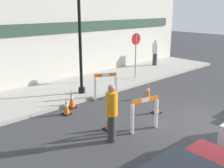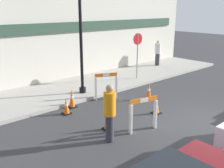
# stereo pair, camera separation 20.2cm
# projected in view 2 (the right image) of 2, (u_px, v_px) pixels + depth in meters

# --- Properties ---
(ground_plane) EXTENTS (60.00, 60.00, 0.00)m
(ground_plane) POSITION_uv_depth(u_px,v_px,m) (205.00, 126.00, 8.66)
(ground_plane) COLOR #38383A
(sidewalk_slab) EXTENTS (18.00, 3.26, 0.14)m
(sidewalk_slab) POSITION_uv_depth(u_px,v_px,m) (92.00, 84.00, 13.04)
(sidewalk_slab) COLOR #ADA89E
(sidewalk_slab) RESTS_ON ground_plane
(storefront_facade) EXTENTS (18.00, 0.22, 5.50)m
(storefront_facade) POSITION_uv_depth(u_px,v_px,m) (71.00, 28.00, 13.51)
(storefront_facade) COLOR beige
(storefront_facade) RESTS_ON ground_plane
(streetlamp_post) EXTENTS (0.44, 0.44, 5.79)m
(streetlamp_post) POSITION_uv_depth(u_px,v_px,m) (80.00, 6.00, 10.57)
(streetlamp_post) COLOR black
(streetlamp_post) RESTS_ON sidewalk_slab
(stop_sign) EXTENTS (0.60, 0.06, 2.37)m
(stop_sign) POSITION_uv_depth(u_px,v_px,m) (138.00, 49.00, 13.51)
(stop_sign) COLOR gray
(stop_sign) RESTS_ON sidewalk_slab
(barricade_0) EXTENTS (0.98, 0.37, 1.10)m
(barricade_0) POSITION_uv_depth(u_px,v_px,m) (143.00, 113.00, 8.14)
(barricade_0) COLOR white
(barricade_0) RESTS_ON ground_plane
(barricade_1) EXTENTS (0.92, 0.53, 1.14)m
(barricade_1) POSITION_uv_depth(u_px,v_px,m) (106.00, 85.00, 11.00)
(barricade_1) COLOR white
(barricade_1) RESTS_ON ground_plane
(traffic_cone_0) EXTENTS (0.30, 0.30, 0.63)m
(traffic_cone_0) POSITION_uv_depth(u_px,v_px,m) (108.00, 121.00, 8.31)
(traffic_cone_0) COLOR black
(traffic_cone_0) RESTS_ON ground_plane
(traffic_cone_1) EXTENTS (0.30, 0.30, 0.47)m
(traffic_cone_1) POSITION_uv_depth(u_px,v_px,m) (156.00, 108.00, 9.60)
(traffic_cone_1) COLOR black
(traffic_cone_1) RESTS_ON ground_plane
(traffic_cone_2) EXTENTS (0.30, 0.30, 0.71)m
(traffic_cone_2) POSITION_uv_depth(u_px,v_px,m) (149.00, 91.00, 11.11)
(traffic_cone_2) COLOR black
(traffic_cone_2) RESTS_ON ground_plane
(traffic_cone_3) EXTENTS (0.30, 0.30, 0.62)m
(traffic_cone_3) POSITION_uv_depth(u_px,v_px,m) (66.00, 106.00, 9.54)
(traffic_cone_3) COLOR black
(traffic_cone_3) RESTS_ON ground_plane
(traffic_cone_4) EXTENTS (0.30, 0.30, 0.72)m
(traffic_cone_4) POSITION_uv_depth(u_px,v_px,m) (72.00, 99.00, 10.16)
(traffic_cone_4) COLOR black
(traffic_cone_4) RESTS_ON ground_plane
(person_worker) EXTENTS (0.47, 0.47, 1.72)m
(person_worker) POSITION_uv_depth(u_px,v_px,m) (110.00, 112.00, 7.40)
(person_worker) COLOR #33333D
(person_worker) RESTS_ON ground_plane
(person_pedestrian) EXTENTS (0.49, 0.49, 1.61)m
(person_pedestrian) POSITION_uv_depth(u_px,v_px,m) (158.00, 52.00, 16.86)
(person_pedestrian) COLOR #33333D
(person_pedestrian) RESTS_ON sidewalk_slab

